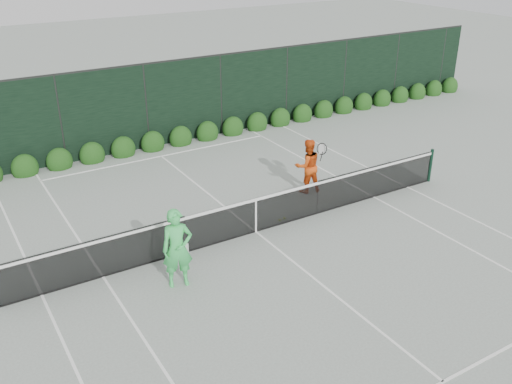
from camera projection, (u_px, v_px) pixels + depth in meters
ground at (256, 232)px, 15.04m from camera, size 80.00×80.00×0.00m
tennis_net at (255, 214)px, 14.81m from camera, size 12.90×0.10×1.07m
player_woman at (177, 248)px, 12.47m from camera, size 0.76×0.59×1.85m
player_man at (308, 166)px, 17.02m from camera, size 0.93×0.78×1.66m
court_lines at (256, 232)px, 15.04m from camera, size 11.03×23.83×0.01m
windscreen_fence at (321, 223)px, 12.30m from camera, size 32.00×21.07×3.06m
hedge_row at (153, 144)px, 20.48m from camera, size 31.66×0.65×0.94m
tennis_balls at (249, 228)px, 15.19m from camera, size 3.26×0.26×0.07m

